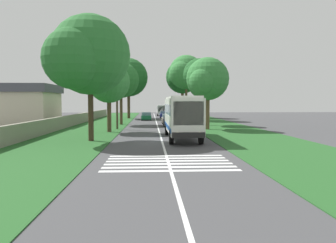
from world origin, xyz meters
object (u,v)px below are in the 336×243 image
at_px(roadside_tree_left_2, 87,57).
at_px(roadside_tree_right_3, 198,76).
at_px(trailing_car_0, 170,121).
at_px(roadside_tree_right_0, 182,78).
at_px(trailing_car_1, 168,119).
at_px(roadside_tree_left_1, 108,83).
at_px(trailing_car_3, 164,115).
at_px(roadside_tree_right_2, 185,73).
at_px(trailing_car_2, 146,116).
at_px(trailing_minibus_0, 162,109).
at_px(roadside_tree_left_3, 128,78).
at_px(utility_pole, 117,93).
at_px(coach_bus, 182,115).
at_px(roadside_tree_right_1, 206,80).
at_px(roadside_building, 25,105).
at_px(roadside_tree_left_0, 120,81).

xyz_separation_m(roadside_tree_left_2, roadside_tree_right_3, (19.20, -11.83, -0.02)).
bearing_deg(trailing_car_0, roadside_tree_right_0, -8.88).
height_order(trailing_car_1, roadside_tree_left_2, roadside_tree_left_2).
xyz_separation_m(trailing_car_1, roadside_tree_left_1, (-15.01, 7.18, 4.62)).
bearing_deg(trailing_car_3, roadside_tree_right_0, -85.07).
relative_size(roadside_tree_right_2, roadside_tree_right_3, 1.24).
height_order(trailing_car_0, trailing_car_2, same).
distance_m(trailing_car_0, roadside_tree_right_0, 26.13).
distance_m(trailing_minibus_0, roadside_tree_right_0, 12.83).
height_order(trailing_car_2, roadside_tree_right_3, roadside_tree_right_3).
relative_size(roadside_tree_left_3, utility_pole, 1.41).
bearing_deg(coach_bus, roadside_tree_right_2, -6.35).
height_order(trailing_car_0, roadside_tree_left_3, roadside_tree_left_3).
height_order(roadside_tree_right_1, utility_pole, roadside_tree_right_1).
bearing_deg(trailing_car_1, roadside_tree_right_2, -22.51).
height_order(roadside_tree_right_0, roadside_tree_right_3, roadside_tree_right_0).
bearing_deg(trailing_car_3, utility_pole, 167.05).
bearing_deg(roadside_tree_right_0, roadside_tree_left_3, 104.33).
height_order(trailing_car_2, roadside_tree_right_0, roadside_tree_right_0).
xyz_separation_m(trailing_car_0, utility_pole, (-5.18, 6.60, 3.71)).
relative_size(trailing_car_2, roadside_tree_right_2, 0.37).
bearing_deg(utility_pole, roadside_tree_left_3, 1.08).
bearing_deg(roadside_tree_right_3, trailing_car_0, 110.09).
bearing_deg(roadside_tree_right_1, roadside_tree_left_3, 21.70).
bearing_deg(roadside_tree_left_2, trailing_minibus_0, -8.44).
bearing_deg(roadside_tree_left_1, trailing_car_2, -8.94).
bearing_deg(utility_pole, roadside_tree_right_0, -19.28).
bearing_deg(roadside_tree_right_3, roadside_building, 88.67).
xyz_separation_m(trailing_minibus_0, roadside_tree_left_0, (-31.99, 7.02, 4.70)).
height_order(trailing_car_1, roadside_tree_right_2, roadside_tree_right_2).
xyz_separation_m(coach_bus, roadside_tree_left_3, (37.94, 7.24, 5.75)).
bearing_deg(roadside_building, utility_pole, -118.50).
height_order(trailing_car_2, utility_pole, utility_pole).
distance_m(roadside_tree_right_3, roadside_building, 24.24).
bearing_deg(roadside_tree_left_3, roadside_tree_left_1, 179.90).
distance_m(roadside_tree_left_2, roadside_tree_left_3, 39.66).
bearing_deg(trailing_minibus_0, trailing_car_0, 179.98).
xyz_separation_m(trailing_car_2, roadside_tree_right_2, (-0.75, -6.88, 7.64)).
relative_size(roadside_tree_left_0, roadside_tree_right_0, 0.76).
bearing_deg(roadside_tree_right_3, roadside_tree_right_1, 179.69).
distance_m(trailing_car_2, roadside_tree_left_2, 33.87).
xyz_separation_m(roadside_tree_right_1, roadside_tree_right_2, (20.45, 0.45, 2.49)).
bearing_deg(roadside_tree_right_3, roadside_tree_right_0, 0.39).
bearing_deg(coach_bus, roadside_tree_left_1, 45.98).
height_order(trailing_car_3, roadside_tree_right_0, roadside_tree_right_0).
height_order(roadside_tree_right_1, roadside_tree_right_2, roadside_tree_right_2).
height_order(trailing_car_2, roadside_tree_left_3, roadside_tree_left_3).
relative_size(trailing_car_3, trailing_minibus_0, 0.72).
bearing_deg(coach_bus, roadside_building, 47.93).
bearing_deg(roadside_tree_right_2, roadside_tree_left_3, 55.17).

